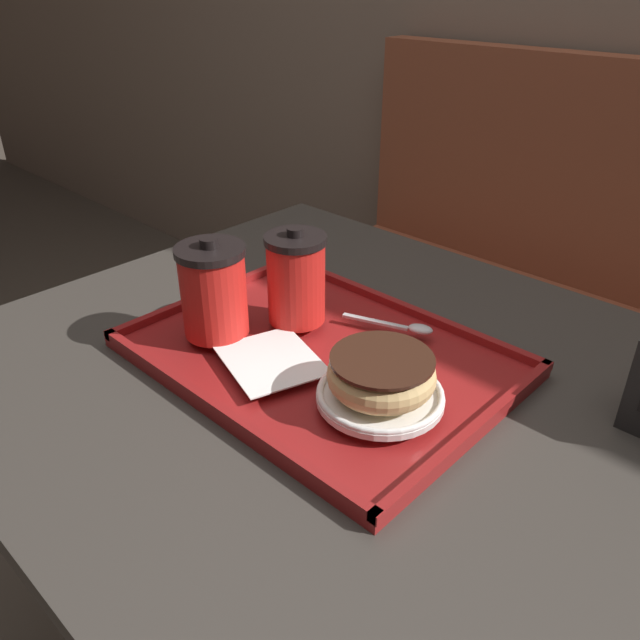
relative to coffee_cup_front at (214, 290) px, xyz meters
The scene contains 9 objects.
booth_bench 1.06m from the coffee_cup_front, 87.62° to the left, with size 1.19×0.44×1.00m.
cafe_table 0.30m from the coffee_cup_front, 30.89° to the left, with size 0.94×0.86×0.71m.
serving_tray 0.17m from the coffee_cup_front, 28.51° to the left, with size 0.49×0.36×0.02m.
napkin_paper 0.13m from the coffee_cup_front, ahead, with size 0.16×0.15×0.00m.
coffee_cup_front is the anchor object (origin of this frame).
coffee_cup_rear 0.11m from the coffee_cup_front, 61.57° to the left, with size 0.09×0.09×0.14m.
plate_with_chocolate_donut 0.27m from the coffee_cup_front, ahead, with size 0.15×0.15×0.01m.
donut_chocolate_glazed 0.26m from the coffee_cup_front, ahead, with size 0.13×0.13×0.04m.
spoon 0.27m from the coffee_cup_front, 44.45° to the left, with size 0.13×0.06×0.01m.
Camera 1 is at (0.49, -0.52, 1.17)m, focal length 35.00 mm.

